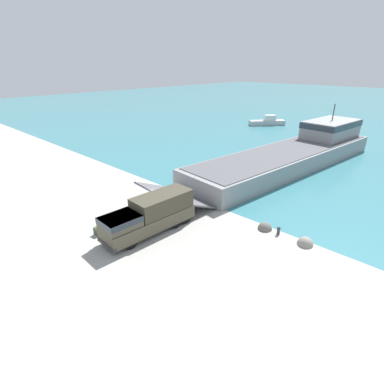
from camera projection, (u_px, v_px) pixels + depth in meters
ground_plane at (160, 216)px, 27.06m from camera, size 240.00×240.00×0.00m
landing_craft at (297, 151)px, 40.79m from camera, size 10.87×37.95×7.26m
military_truck at (150, 215)px, 24.04m from camera, size 2.73×8.13×2.93m
soldier_on_ramp at (130, 211)px, 25.91m from camera, size 0.42×0.50×1.68m
moored_boat_a at (268, 122)px, 66.71m from camera, size 6.54×7.37×2.18m
mooring_bollard at (279, 230)px, 24.03m from camera, size 0.28×0.28×0.69m
cargo_crate at (99, 230)px, 24.14m from camera, size 0.71×0.82×0.62m
shoreline_rock_a at (305, 244)px, 22.82m from camera, size 1.21×1.21×1.21m
shoreline_rock_b at (265, 229)px, 24.97m from camera, size 1.18×1.18×1.18m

